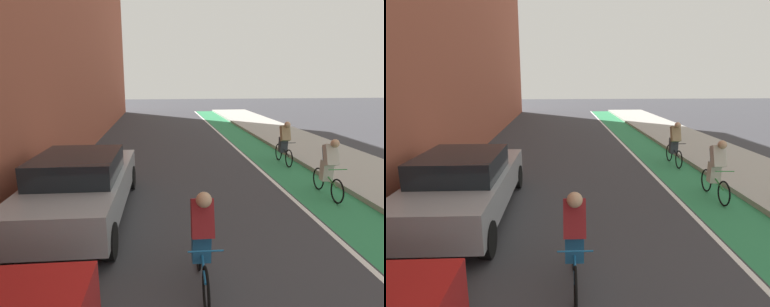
{
  "view_description": "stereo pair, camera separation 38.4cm",
  "coord_description": "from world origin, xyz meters",
  "views": [
    {
      "loc": [
        -1.2,
        2.19,
        3.11
      ],
      "look_at": [
        -0.28,
        10.93,
        1.03
      ],
      "focal_mm": 29.69,
      "sensor_mm": 36.0,
      "label": 1
    },
    {
      "loc": [
        -0.81,
        2.16,
        3.11
      ],
      "look_at": [
        -0.28,
        10.93,
        1.03
      ],
      "focal_mm": 29.69,
      "sensor_mm": 36.0,
      "label": 2
    }
  ],
  "objects": [
    {
      "name": "ground_plane",
      "position": [
        0.0,
        13.41,
        0.0
      ],
      "size": [
        76.62,
        76.62,
        0.0
      ],
      "primitive_type": "plane",
      "color": "#38383D"
    },
    {
      "name": "bike_lane_paint",
      "position": [
        3.19,
        15.41,
        0.0
      ],
      "size": [
        1.6,
        34.83,
        0.0
      ],
      "primitive_type": "cube",
      "color": "#2D8451",
      "rests_on": "ground"
    },
    {
      "name": "lane_divider_stripe",
      "position": [
        2.29,
        15.41,
        0.0
      ],
      "size": [
        0.12,
        34.83,
        0.0
      ],
      "primitive_type": "cube",
      "color": "white",
      "rests_on": "ground"
    },
    {
      "name": "sidewalk_right",
      "position": [
        5.61,
        15.41,
        0.07
      ],
      "size": [
        3.25,
        34.83,
        0.14
      ],
      "primitive_type": "cube",
      "color": "#A8A59E",
      "rests_on": "ground"
    },
    {
      "name": "parked_sedan_silver",
      "position": [
        -2.94,
        9.17,
        0.79
      ],
      "size": [
        2.04,
        4.82,
        1.53
      ],
      "color": "#9EA0A8",
      "rests_on": "ground"
    },
    {
      "name": "cyclist_mid",
      "position": [
        -0.61,
        6.41,
        0.85
      ],
      "size": [
        0.48,
        1.71,
        1.61
      ],
      "color": "black",
      "rests_on": "ground"
    },
    {
      "name": "cyclist_trailing",
      "position": [
        3.29,
        9.93,
        0.85
      ],
      "size": [
        0.48,
        1.69,
        1.6
      ],
      "color": "black",
      "rests_on": "ground"
    },
    {
      "name": "cyclist_far",
      "position": [
        3.41,
        13.31,
        0.85
      ],
      "size": [
        0.48,
        1.7,
        1.6
      ],
      "color": "black",
      "rests_on": "ground"
    }
  ]
}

